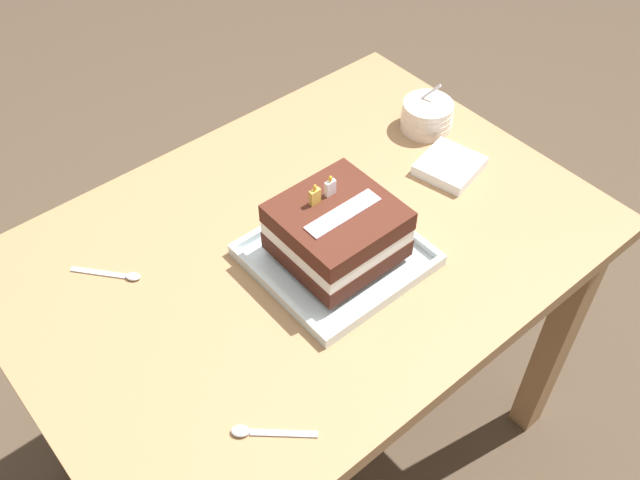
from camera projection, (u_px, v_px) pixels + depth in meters
ground_plane at (309, 439)px, 1.92m from camera, size 8.00×8.00×0.00m
dining_table at (305, 282)px, 1.43m from camera, size 1.11×0.78×0.78m
foil_tray at (336, 257)px, 1.31m from camera, size 0.29×0.28×0.02m
birthday_cake at (337, 230)px, 1.26m from camera, size 0.20×0.19×0.15m
bowl_stack at (427, 116)px, 1.56m from camera, size 0.12×0.12×0.10m
serving_spoon_near_tray at (119, 275)px, 1.29m from camera, size 0.10×0.11×0.01m
serving_spoon_by_bowls at (255, 432)px, 1.08m from camera, size 0.11×0.10×0.01m
napkin_pile at (449, 166)px, 1.48m from camera, size 0.14×0.14×0.02m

